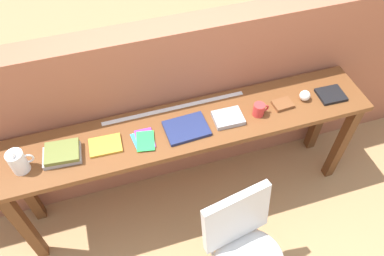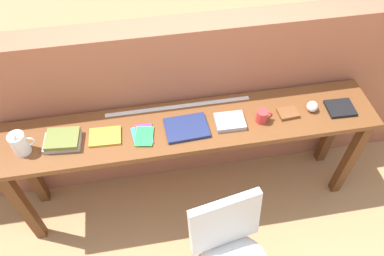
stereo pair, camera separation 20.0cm
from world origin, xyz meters
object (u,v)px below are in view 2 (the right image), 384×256
object	(u,v)px
book_repair_rightmost	(340,108)
chair_white_moulded	(231,252)
magazine_cycling	(105,137)
pamphlet_pile_colourful	(143,135)
mug	(262,116)
leather_journal_brown	(288,113)
sports_ball_small	(312,106)
book_stack_leftmost	(62,140)
book_open_centre	(187,128)
pitcher_white	(20,144)

from	to	relation	value
book_repair_rightmost	chair_white_moulded	bearing A→B (deg)	-139.88
chair_white_moulded	magazine_cycling	distance (m)	1.06
pamphlet_pile_colourful	book_repair_rightmost	bearing A→B (deg)	0.15
pamphlet_pile_colourful	mug	size ratio (longest dim) A/B	1.75
mug	leather_journal_brown	size ratio (longest dim) A/B	0.85
magazine_cycling	sports_ball_small	xyz separation A→B (m)	(1.38, 0.00, 0.03)
book_stack_leftmost	book_open_centre	distance (m)	0.78
pitcher_white	pamphlet_pile_colourful	world-z (taller)	pitcher_white
pamphlet_pile_colourful	sports_ball_small	distance (m)	1.14
book_repair_rightmost	pamphlet_pile_colourful	bearing A→B (deg)	-177.85
chair_white_moulded	pitcher_white	xyz separation A→B (m)	(-1.17, 0.70, 0.43)
book_repair_rightmost	pitcher_white	bearing A→B (deg)	-177.98
chair_white_moulded	mug	xyz separation A→B (m)	(0.34, 0.70, 0.40)
leather_journal_brown	magazine_cycling	bearing A→B (deg)	176.11
pitcher_white	book_repair_rightmost	world-z (taller)	pitcher_white
leather_journal_brown	pitcher_white	bearing A→B (deg)	177.06
chair_white_moulded	mug	size ratio (longest dim) A/B	8.10
pitcher_white	book_open_centre	distance (m)	1.02
book_open_centre	mug	distance (m)	0.50
leather_journal_brown	sports_ball_small	world-z (taller)	sports_ball_small
leather_journal_brown	mug	bearing A→B (deg)	-176.11
mug	magazine_cycling	bearing A→B (deg)	178.15
sports_ball_small	book_repair_rightmost	bearing A→B (deg)	-7.30
chair_white_moulded	book_stack_leftmost	bearing A→B (deg)	142.14
magazine_cycling	leather_journal_brown	size ratio (longest dim) A/B	1.53
pamphlet_pile_colourful	mug	distance (m)	0.78
book_stack_leftmost	mug	distance (m)	1.28
sports_ball_small	book_repair_rightmost	distance (m)	0.20
mug	leather_journal_brown	xyz separation A→B (m)	(0.19, 0.02, -0.03)
book_stack_leftmost	pitcher_white	bearing A→B (deg)	-174.93
book_open_centre	sports_ball_small	distance (m)	0.86
book_open_centre	mug	world-z (taller)	mug
sports_ball_small	chair_white_moulded	bearing A→B (deg)	-133.88
book_open_centre	mug	size ratio (longest dim) A/B	2.49
magazine_cycling	sports_ball_small	world-z (taller)	sports_ball_small
book_open_centre	leather_journal_brown	bearing A→B (deg)	-1.73
sports_ball_small	pitcher_white	bearing A→B (deg)	-179.21
magazine_cycling	leather_journal_brown	bearing A→B (deg)	2.16
book_stack_leftmost	book_open_centre	world-z (taller)	book_stack_leftmost
magazine_cycling	book_repair_rightmost	bearing A→B (deg)	1.67
book_open_centre	leather_journal_brown	xyz separation A→B (m)	(0.69, 0.01, 0.00)
book_stack_leftmost	magazine_cycling	xyz separation A→B (m)	(0.26, 0.00, -0.02)
magazine_cycling	leather_journal_brown	distance (m)	1.21
leather_journal_brown	book_repair_rightmost	bearing A→B (deg)	-5.99
magazine_cycling	book_repair_rightmost	xyz separation A→B (m)	(1.57, -0.02, 0.00)
pitcher_white	leather_journal_brown	xyz separation A→B (m)	(1.71, 0.02, -0.07)
pamphlet_pile_colourful	sports_ball_small	world-z (taller)	sports_ball_small
magazine_cycling	book_open_centre	bearing A→B (deg)	0.37
chair_white_moulded	leather_journal_brown	size ratio (longest dim) A/B	6.86
book_repair_rightmost	leather_journal_brown	bearing A→B (deg)	179.51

